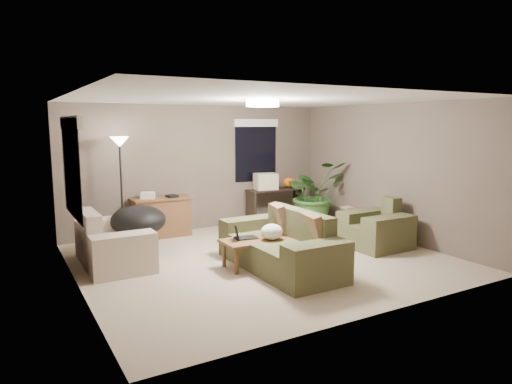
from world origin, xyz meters
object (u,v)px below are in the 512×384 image
console_table (276,203)px  houseplant (314,201)px  main_sofa (282,249)px  papasan_chair (138,226)px  cat_scratching_post (348,221)px  loveseat (112,245)px  coffee_table (255,243)px  armchair (376,230)px  desk (162,217)px  floor_lamp (120,155)px

console_table → houseplant: 0.85m
main_sofa → papasan_chair: (-1.62, 1.86, 0.17)m
cat_scratching_post → loveseat: bearing=178.4°
coffee_table → cat_scratching_post: bearing=20.9°
armchair → desk: armchair is taller
loveseat → console_table: 3.96m
armchair → loveseat: bearing=163.4°
armchair → houseplant: size_ratio=0.73×
papasan_chair → houseplant: bearing=3.1°
coffee_table → houseplant: size_ratio=0.73×
main_sofa → desk: bearing=108.6°
houseplant → papasan_chair: bearing=-176.9°
loveseat → armchair: bearing=-16.6°
console_table → papasan_chair: 3.33m
loveseat → papasan_chair: 0.69m
loveseat → coffee_table: loveseat is taller
desk → console_table: (2.53, -0.05, 0.06)m
loveseat → papasan_chair: size_ratio=1.53×
coffee_table → floor_lamp: (-1.41, 2.26, 1.24)m
main_sofa → console_table: size_ratio=1.69×
houseplant → cat_scratching_post: size_ratio=2.75×
desk → papasan_chair: bearing=-127.1°
desk → papasan_chair: papasan_chair is taller
armchair → desk: size_ratio=0.91×
coffee_table → loveseat: bearing=147.9°
papasan_chair → floor_lamp: 1.33m
armchair → coffee_table: size_ratio=1.00×
loveseat → main_sofa: bearing=-33.8°
loveseat → houseplant: houseplant is taller
main_sofa → console_table: (1.60, 2.72, 0.14)m
coffee_table → armchair: bearing=-2.4°
coffee_table → cat_scratching_post: size_ratio=2.00×
coffee_table → houseplant: (2.42, 1.78, 0.18)m
desk → papasan_chair: (-0.69, -0.91, 0.09)m
desk → cat_scratching_post: (3.35, -1.45, -0.16)m
desk → papasan_chair: size_ratio=1.05×
console_table → papasan_chair: (-3.22, -0.87, 0.03)m
loveseat → armchair: size_ratio=1.60×
main_sofa → houseplant: size_ratio=1.60×
papasan_chair → houseplant: 3.75m
desk → houseplant: houseplant is taller
papasan_chair → floor_lamp: size_ratio=0.55×
houseplant → main_sofa: bearing=-135.8°
loveseat → cat_scratching_post: size_ratio=3.20×
main_sofa → desk: 2.92m
desk → armchair: bearing=-40.8°
desk → console_table: 2.53m
cat_scratching_post → papasan_chair: bearing=172.4°
coffee_table → console_table: console_table is taller
loveseat → console_table: (3.75, 1.28, 0.14)m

